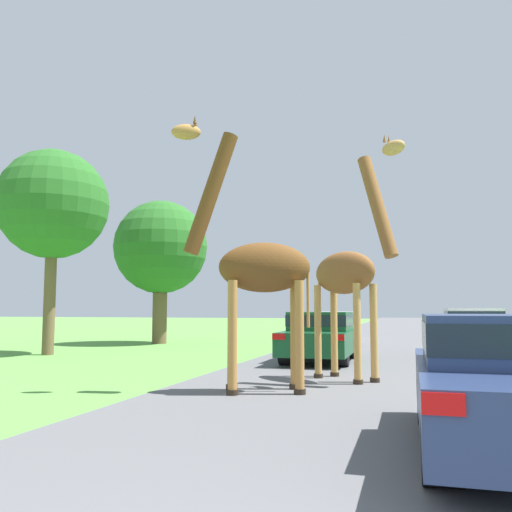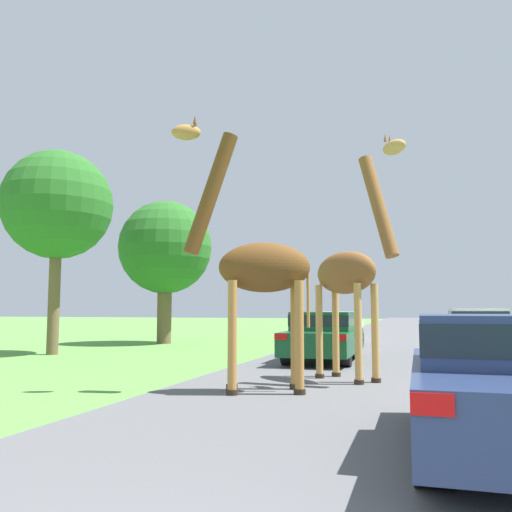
{
  "view_description": "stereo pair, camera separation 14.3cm",
  "coord_description": "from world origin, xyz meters",
  "px_view_note": "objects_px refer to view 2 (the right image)",
  "views": [
    {
      "loc": [
        0.79,
        -0.97,
        1.53
      ],
      "look_at": [
        -1.99,
        8.82,
        2.52
      ],
      "focal_mm": 38.0,
      "sensor_mm": 36.0,
      "label": 1
    },
    {
      "loc": [
        0.93,
        -0.93,
        1.53
      ],
      "look_at": [
        -1.99,
        8.82,
        2.52
      ],
      "focal_mm": 38.0,
      "sensor_mm": 36.0,
      "label": 2
    }
  ],
  "objects_px": {
    "tree_centre_back": "(57,206)",
    "car_queue_right": "(339,324)",
    "car_verge_right": "(324,335)",
    "car_far_ahead": "(336,329)",
    "giraffe_near_road": "(256,266)",
    "car_lead_maroon": "(497,380)",
    "car_queue_left": "(478,332)",
    "tree_far_right": "(165,248)",
    "giraffe_companion": "(351,271)"
  },
  "relations": [
    {
      "from": "car_far_ahead",
      "to": "car_queue_left",
      "type": "bearing_deg",
      "value": -32.33
    },
    {
      "from": "car_verge_right",
      "to": "car_lead_maroon",
      "type": "bearing_deg",
      "value": -69.91
    },
    {
      "from": "car_lead_maroon",
      "to": "car_queue_right",
      "type": "distance_m",
      "value": 21.22
    },
    {
      "from": "giraffe_companion",
      "to": "car_verge_right",
      "type": "xyz_separation_m",
      "value": [
        -1.28,
        4.0,
        -1.58
      ]
    },
    {
      "from": "car_lead_maroon",
      "to": "car_queue_left",
      "type": "height_order",
      "value": "car_queue_left"
    },
    {
      "from": "giraffe_companion",
      "to": "car_far_ahead",
      "type": "bearing_deg",
      "value": -130.7
    },
    {
      "from": "car_queue_left",
      "to": "tree_far_right",
      "type": "distance_m",
      "value": 13.27
    },
    {
      "from": "car_lead_maroon",
      "to": "car_queue_right",
      "type": "relative_size",
      "value": 0.93
    },
    {
      "from": "tree_centre_back",
      "to": "tree_far_right",
      "type": "relative_size",
      "value": 1.1
    },
    {
      "from": "car_lead_maroon",
      "to": "car_queue_left",
      "type": "relative_size",
      "value": 0.94
    },
    {
      "from": "giraffe_near_road",
      "to": "tree_far_right",
      "type": "height_order",
      "value": "tree_far_right"
    },
    {
      "from": "car_verge_right",
      "to": "car_far_ahead",
      "type": "bearing_deg",
      "value": 95.02
    },
    {
      "from": "giraffe_companion",
      "to": "tree_centre_back",
      "type": "distance_m",
      "value": 11.3
    },
    {
      "from": "car_queue_right",
      "to": "car_queue_left",
      "type": "bearing_deg",
      "value": -56.92
    },
    {
      "from": "car_verge_right",
      "to": "tree_centre_back",
      "type": "distance_m",
      "value": 10.0
    },
    {
      "from": "giraffe_near_road",
      "to": "tree_far_right",
      "type": "distance_m",
      "value": 14.39
    },
    {
      "from": "car_lead_maroon",
      "to": "tree_far_right",
      "type": "bearing_deg",
      "value": 126.77
    },
    {
      "from": "car_far_ahead",
      "to": "tree_centre_back",
      "type": "distance_m",
      "value": 11.35
    },
    {
      "from": "giraffe_near_road",
      "to": "car_verge_right",
      "type": "relative_size",
      "value": 1.23
    },
    {
      "from": "giraffe_near_road",
      "to": "tree_centre_back",
      "type": "xyz_separation_m",
      "value": [
        -8.8,
        5.77,
        2.68
      ]
    },
    {
      "from": "giraffe_near_road",
      "to": "car_lead_maroon",
      "type": "bearing_deg",
      "value": -151.99
    },
    {
      "from": "car_lead_maroon",
      "to": "car_queue_left",
      "type": "distance_m",
      "value": 12.2
    },
    {
      "from": "car_far_ahead",
      "to": "car_verge_right",
      "type": "bearing_deg",
      "value": -84.98
    },
    {
      "from": "car_lead_maroon",
      "to": "tree_centre_back",
      "type": "relative_size",
      "value": 0.62
    },
    {
      "from": "giraffe_companion",
      "to": "car_queue_right",
      "type": "distance_m",
      "value": 15.62
    },
    {
      "from": "car_queue_left",
      "to": "tree_far_right",
      "type": "xyz_separation_m",
      "value": [
        -12.44,
        3.17,
        3.37
      ]
    },
    {
      "from": "car_queue_left",
      "to": "car_verge_right",
      "type": "relative_size",
      "value": 1.08
    },
    {
      "from": "giraffe_near_road",
      "to": "car_queue_right",
      "type": "bearing_deg",
      "value": -16.56
    },
    {
      "from": "car_far_ahead",
      "to": "car_lead_maroon",
      "type": "bearing_deg",
      "value": -75.51
    },
    {
      "from": "tree_centre_back",
      "to": "car_queue_right",
      "type": "bearing_deg",
      "value": 55.78
    },
    {
      "from": "car_queue_right",
      "to": "giraffe_near_road",
      "type": "bearing_deg",
      "value": -86.98
    },
    {
      "from": "car_lead_maroon",
      "to": "car_queue_left",
      "type": "xyz_separation_m",
      "value": [
        0.99,
        12.16,
        0.03
      ]
    },
    {
      "from": "giraffe_near_road",
      "to": "car_lead_maroon",
      "type": "xyz_separation_m",
      "value": [
        3.67,
        -3.36,
        -1.56
      ]
    },
    {
      "from": "car_verge_right",
      "to": "tree_far_right",
      "type": "bearing_deg",
      "value": 143.45
    },
    {
      "from": "car_lead_maroon",
      "to": "tree_far_right",
      "type": "height_order",
      "value": "tree_far_right"
    },
    {
      "from": "car_queue_right",
      "to": "car_lead_maroon",
      "type": "bearing_deg",
      "value": -77.52
    },
    {
      "from": "giraffe_near_road",
      "to": "car_queue_left",
      "type": "height_order",
      "value": "giraffe_near_road"
    },
    {
      "from": "car_far_ahead",
      "to": "tree_centre_back",
      "type": "xyz_separation_m",
      "value": [
        -8.52,
        -6.15,
        4.29
      ]
    },
    {
      "from": "car_queue_right",
      "to": "tree_far_right",
      "type": "height_order",
      "value": "tree_far_right"
    },
    {
      "from": "giraffe_near_road",
      "to": "car_queue_left",
      "type": "xyz_separation_m",
      "value": [
        4.66,
        8.8,
        -1.53
      ]
    },
    {
      "from": "car_queue_right",
      "to": "car_far_ahead",
      "type": "relative_size",
      "value": 1.17
    },
    {
      "from": "giraffe_near_road",
      "to": "car_queue_right",
      "type": "distance_m",
      "value": 17.46
    },
    {
      "from": "giraffe_near_road",
      "to": "car_queue_left",
      "type": "distance_m",
      "value": 10.08
    },
    {
      "from": "car_verge_right",
      "to": "giraffe_near_road",
      "type": "bearing_deg",
      "value": -92.31
    },
    {
      "from": "tree_centre_back",
      "to": "car_lead_maroon",
      "type": "bearing_deg",
      "value": -36.2
    },
    {
      "from": "giraffe_companion",
      "to": "car_far_ahead",
      "type": "relative_size",
      "value": 1.28
    },
    {
      "from": "giraffe_companion",
      "to": "car_far_ahead",
      "type": "distance_m",
      "value": 10.2
    },
    {
      "from": "giraffe_companion",
      "to": "car_lead_maroon",
      "type": "relative_size",
      "value": 1.17
    },
    {
      "from": "car_far_ahead",
      "to": "giraffe_near_road",
      "type": "bearing_deg",
      "value": -88.68
    },
    {
      "from": "car_far_ahead",
      "to": "giraffe_companion",
      "type": "bearing_deg",
      "value": -79.71
    }
  ]
}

